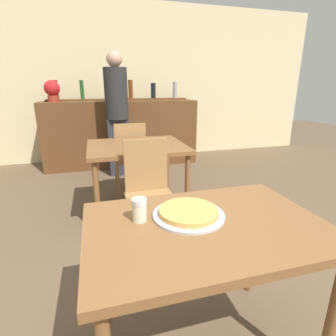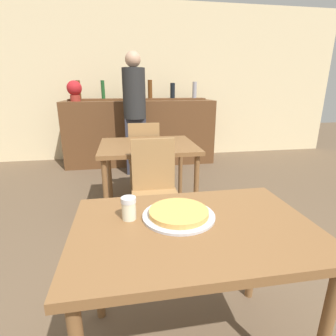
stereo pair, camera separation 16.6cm
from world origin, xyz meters
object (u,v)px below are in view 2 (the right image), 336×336
chair_far_side_back (144,153)px  pizza_tray (179,214)px  potted_plant (74,90)px  person_standing (135,110)px  cheese_shaker (129,208)px  chair_far_side_front (155,186)px

chair_far_side_back → pizza_tray: bearing=89.9°
pizza_tray → potted_plant: size_ratio=1.06×
chair_far_side_back → person_standing: 0.95m
pizza_tray → potted_plant: (-1.00, 3.53, 0.52)m
cheese_shaker → person_standing: (0.18, 2.98, 0.19)m
pizza_tray → cheese_shaker: size_ratio=3.19×
pizza_tray → chair_far_side_back: bearing=89.9°
cheese_shaker → potted_plant: 3.62m
cheese_shaker → potted_plant: (-0.76, 3.51, 0.49)m
pizza_tray → person_standing: person_standing is taller
cheese_shaker → person_standing: 2.99m
chair_far_side_back → chair_far_side_front: bearing=90.0°
chair_far_side_back → cheese_shaker: (-0.24, -2.16, 0.28)m
pizza_tray → chair_far_side_front: bearing=89.8°
person_standing → pizza_tray: bearing=-88.9°
chair_far_side_front → cheese_shaker: size_ratio=8.52×
chair_far_side_front → chair_far_side_back: size_ratio=1.00×
chair_far_side_front → chair_far_side_back: (0.00, 1.18, 0.00)m
cheese_shaker → pizza_tray: bearing=-5.1°
cheese_shaker → potted_plant: potted_plant is taller
chair_far_side_back → cheese_shaker: 2.19m
chair_far_side_back → potted_plant: (-1.00, 1.35, 0.77)m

